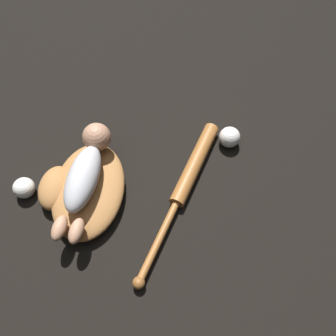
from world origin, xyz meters
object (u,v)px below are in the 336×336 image
at_px(baseball_spare, 24,188).
at_px(baseball_glove, 83,189).
at_px(baseball, 230,137).
at_px(baby_figure, 86,170).
at_px(baseball_bat, 188,177).

bearing_deg(baseball_spare, baseball_glove, -83.72).
bearing_deg(baseball_glove, baseball, -59.32).
bearing_deg(baseball_spare, baby_figure, -76.60).
height_order(baseball, baseball_spare, baseball).
relative_size(baseball_glove, baseball_bat, 0.62).
height_order(baby_figure, baseball_bat, baby_figure).
bearing_deg(baseball_spare, baseball_bat, -77.23).
distance_m(baseball_glove, baseball, 0.53).
height_order(baseball_glove, baseball_bat, baseball_glove).
xyz_separation_m(baby_figure, baseball_spare, (-0.05, 0.21, -0.08)).
height_order(baby_figure, baseball, baby_figure).
xyz_separation_m(baby_figure, baseball_bat, (0.07, -0.31, -0.09)).
bearing_deg(baseball, baby_figure, 118.94).
relative_size(baby_figure, baseball_spare, 5.63).
bearing_deg(baseball, baseball_glove, 120.68).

